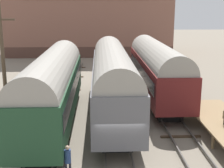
{
  "coord_description": "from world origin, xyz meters",
  "views": [
    {
      "loc": [
        -1.02,
        -15.43,
        8.16
      ],
      "look_at": [
        0.0,
        8.59,
        2.2
      ],
      "focal_mm": 50.0,
      "sensor_mm": 36.0,
      "label": 1
    }
  ],
  "objects_px": {
    "train_car_maroon": "(156,67)",
    "utility_pole": "(4,70)",
    "train_car_grey": "(112,76)",
    "train_car_green": "(53,84)",
    "person_worker": "(68,158)"
  },
  "relations": [
    {
      "from": "train_car_maroon",
      "to": "train_car_grey",
      "type": "relative_size",
      "value": 0.93
    },
    {
      "from": "train_car_maroon",
      "to": "utility_pole",
      "type": "height_order",
      "value": "utility_pole"
    },
    {
      "from": "utility_pole",
      "to": "train_car_green",
      "type": "bearing_deg",
      "value": 33.79
    },
    {
      "from": "train_car_grey",
      "to": "train_car_green",
      "type": "height_order",
      "value": "train_car_grey"
    },
    {
      "from": "utility_pole",
      "to": "train_car_grey",
      "type": "bearing_deg",
      "value": 30.77
    },
    {
      "from": "train_car_grey",
      "to": "person_worker",
      "type": "distance_m",
      "value": 10.02
    },
    {
      "from": "train_car_maroon",
      "to": "utility_pole",
      "type": "relative_size",
      "value": 1.95
    },
    {
      "from": "train_car_maroon",
      "to": "train_car_green",
      "type": "xyz_separation_m",
      "value": [
        -8.39,
        -6.63,
        0.09
      ]
    },
    {
      "from": "train_car_grey",
      "to": "utility_pole",
      "type": "distance_m",
      "value": 8.17
    },
    {
      "from": "train_car_grey",
      "to": "person_worker",
      "type": "height_order",
      "value": "train_car_grey"
    },
    {
      "from": "train_car_grey",
      "to": "utility_pole",
      "type": "bearing_deg",
      "value": -149.23
    },
    {
      "from": "train_car_maroon",
      "to": "train_car_grey",
      "type": "bearing_deg",
      "value": -134.02
    },
    {
      "from": "train_car_maroon",
      "to": "train_car_grey",
      "type": "xyz_separation_m",
      "value": [
        -4.19,
        -4.34,
        0.13
      ]
    },
    {
      "from": "train_car_green",
      "to": "person_worker",
      "type": "bearing_deg",
      "value": -77.37
    },
    {
      "from": "train_car_maroon",
      "to": "person_worker",
      "type": "height_order",
      "value": "train_car_maroon"
    }
  ]
}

